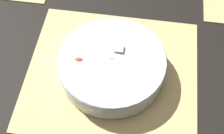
{
  "coord_description": "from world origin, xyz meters",
  "views": [
    {
      "loc": [
        -0.06,
        0.43,
        0.7
      ],
      "look_at": [
        0.0,
        0.0,
        0.03
      ],
      "focal_mm": 50.0,
      "sensor_mm": 36.0,
      "label": 1
    }
  ],
  "objects": [
    {
      "name": "bamboo_mat_center",
      "position": [
        -0.0,
        0.0,
        0.0
      ],
      "size": [
        0.45,
        0.4,
        0.01
      ],
      "color": "#D6B775",
      "rests_on": "ground_plane"
    },
    {
      "name": "fruit_salad_bowl",
      "position": [
        -0.0,
        -0.0,
        0.04
      ],
      "size": [
        0.28,
        0.28,
        0.07
      ],
      "color": "silver",
      "rests_on": "bamboo_mat_center"
    },
    {
      "name": "ground_plane",
      "position": [
        0.0,
        0.0,
        0.0
      ],
      "size": [
        6.0,
        6.0,
        0.0
      ],
      "primitive_type": "plane",
      "color": "black"
    }
  ]
}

